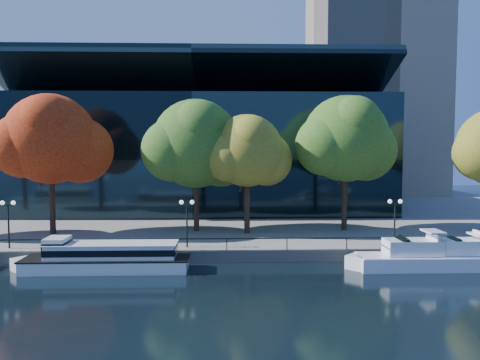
{
  "coord_description": "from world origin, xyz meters",
  "views": [
    {
      "loc": [
        -0.08,
        -34.92,
        9.48
      ],
      "look_at": [
        1.24,
        8.0,
        6.47
      ],
      "focal_mm": 35.0,
      "sensor_mm": 36.0,
      "label": 1
    }
  ],
  "objects_px": {
    "tree_1": "(52,141)",
    "lamp_1": "(187,212)",
    "cruiser_far": "(463,257)",
    "tour_boat": "(102,257)",
    "tree_2": "(198,146)",
    "cruiser_near": "(413,257)",
    "lamp_2": "(395,211)",
    "tree_3": "(249,152)",
    "lamp_0": "(8,213)",
    "tree_4": "(347,141)"
  },
  "relations": [
    {
      "from": "tree_3",
      "to": "lamp_2",
      "type": "bearing_deg",
      "value": -27.28
    },
    {
      "from": "lamp_0",
      "to": "tree_1",
      "type": "bearing_deg",
      "value": 77.48
    },
    {
      "from": "tour_boat",
      "to": "lamp_1",
      "type": "height_order",
      "value": "lamp_1"
    },
    {
      "from": "lamp_1",
      "to": "lamp_2",
      "type": "distance_m",
      "value": 17.83
    },
    {
      "from": "cruiser_near",
      "to": "tree_2",
      "type": "bearing_deg",
      "value": 145.79
    },
    {
      "from": "tree_4",
      "to": "lamp_0",
      "type": "height_order",
      "value": "tree_4"
    },
    {
      "from": "cruiser_far",
      "to": "tree_4",
      "type": "height_order",
      "value": "tree_4"
    },
    {
      "from": "cruiser_far",
      "to": "lamp_2",
      "type": "bearing_deg",
      "value": 136.46
    },
    {
      "from": "tree_2",
      "to": "lamp_0",
      "type": "distance_m",
      "value": 18.2
    },
    {
      "from": "tree_1",
      "to": "tree_4",
      "type": "height_order",
      "value": "tree_4"
    },
    {
      "from": "tour_boat",
      "to": "tree_3",
      "type": "xyz_separation_m",
      "value": [
        11.73,
        10.09,
        7.88
      ]
    },
    {
      "from": "tree_1",
      "to": "lamp_1",
      "type": "bearing_deg",
      "value": -25.65
    },
    {
      "from": "lamp_2",
      "to": "cruiser_far",
      "type": "bearing_deg",
      "value": -43.54
    },
    {
      "from": "tour_boat",
      "to": "lamp_2",
      "type": "bearing_deg",
      "value": 8.9
    },
    {
      "from": "cruiser_far",
      "to": "lamp_0",
      "type": "height_order",
      "value": "lamp_0"
    },
    {
      "from": "tree_1",
      "to": "lamp_1",
      "type": "distance_m",
      "value": 16.17
    },
    {
      "from": "cruiser_far",
      "to": "lamp_1",
      "type": "relative_size",
      "value": 2.22
    },
    {
      "from": "tree_4",
      "to": "lamp_1",
      "type": "bearing_deg",
      "value": -153.75
    },
    {
      "from": "cruiser_near",
      "to": "tree_4",
      "type": "distance_m",
      "value": 15.07
    },
    {
      "from": "tree_1",
      "to": "lamp_2",
      "type": "bearing_deg",
      "value": -11.69
    },
    {
      "from": "cruiser_far",
      "to": "tree_2",
      "type": "xyz_separation_m",
      "value": [
        -21.38,
        11.65,
        8.74
      ]
    },
    {
      "from": "tour_boat",
      "to": "lamp_2",
      "type": "xyz_separation_m",
      "value": [
        24.01,
        3.76,
        2.87
      ]
    },
    {
      "from": "tree_1",
      "to": "tree_2",
      "type": "relative_size",
      "value": 1.03
    },
    {
      "from": "lamp_1",
      "to": "lamp_2",
      "type": "height_order",
      "value": "same"
    },
    {
      "from": "tour_boat",
      "to": "cruiser_near",
      "type": "distance_m",
      "value": 24.05
    },
    {
      "from": "cruiser_near",
      "to": "lamp_2",
      "type": "height_order",
      "value": "lamp_2"
    },
    {
      "from": "tour_boat",
      "to": "cruiser_near",
      "type": "height_order",
      "value": "cruiser_near"
    },
    {
      "from": "tour_boat",
      "to": "tree_2",
      "type": "height_order",
      "value": "tree_2"
    },
    {
      "from": "cruiser_far",
      "to": "tree_3",
      "type": "relative_size",
      "value": 0.76
    },
    {
      "from": "tree_1",
      "to": "lamp_2",
      "type": "relative_size",
      "value": 3.39
    },
    {
      "from": "cruiser_near",
      "to": "tree_2",
      "type": "xyz_separation_m",
      "value": [
        -17.37,
        11.81,
        8.73
      ]
    },
    {
      "from": "cruiser_far",
      "to": "lamp_2",
      "type": "distance_m",
      "value": 6.36
    },
    {
      "from": "lamp_0",
      "to": "lamp_1",
      "type": "xyz_separation_m",
      "value": [
        14.93,
        0.0,
        0.0
      ]
    },
    {
      "from": "lamp_2",
      "to": "tour_boat",
      "type": "bearing_deg",
      "value": -171.1
    },
    {
      "from": "tree_1",
      "to": "tree_3",
      "type": "relative_size",
      "value": 1.17
    },
    {
      "from": "tour_boat",
      "to": "tree_1",
      "type": "height_order",
      "value": "tree_1"
    },
    {
      "from": "tree_1",
      "to": "tree_4",
      "type": "xyz_separation_m",
      "value": [
        29.13,
        1.23,
        0.06
      ]
    },
    {
      "from": "tour_boat",
      "to": "lamp_2",
      "type": "height_order",
      "value": "lamp_2"
    },
    {
      "from": "cruiser_near",
      "to": "lamp_0",
      "type": "height_order",
      "value": "lamp_0"
    },
    {
      "from": "tour_boat",
      "to": "lamp_2",
      "type": "relative_size",
      "value": 3.43
    },
    {
      "from": "tree_1",
      "to": "lamp_0",
      "type": "distance_m",
      "value": 9.03
    },
    {
      "from": "tree_4",
      "to": "lamp_0",
      "type": "bearing_deg",
      "value": -165.84
    },
    {
      "from": "cruiser_far",
      "to": "lamp_0",
      "type": "xyz_separation_m",
      "value": [
        -36.81,
        3.85,
        3.05
      ]
    },
    {
      "from": "tour_boat",
      "to": "tree_1",
      "type": "relative_size",
      "value": 1.01
    },
    {
      "from": "tour_boat",
      "to": "tree_2",
      "type": "xyz_separation_m",
      "value": [
        6.68,
        11.56,
        8.55
      ]
    },
    {
      "from": "tree_4",
      "to": "lamp_2",
      "type": "height_order",
      "value": "tree_4"
    },
    {
      "from": "cruiser_near",
      "to": "tree_4",
      "type": "relative_size",
      "value": 0.76
    },
    {
      "from": "tree_2",
      "to": "tree_4",
      "type": "distance_m",
      "value": 15.15
    },
    {
      "from": "tree_2",
      "to": "lamp_2",
      "type": "xyz_separation_m",
      "value": [
        17.34,
        -7.8,
        -5.68
      ]
    },
    {
      "from": "tree_1",
      "to": "cruiser_far",
      "type": "bearing_deg",
      "value": -16.27
    }
  ]
}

